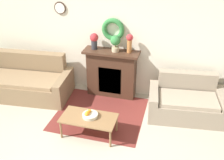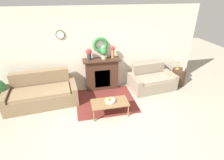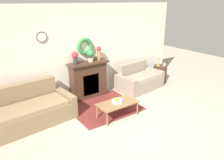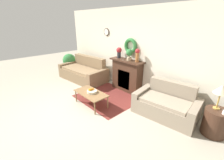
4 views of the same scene
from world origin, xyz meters
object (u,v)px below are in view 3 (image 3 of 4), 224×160
(couch_left, at_px, (28,111))
(coffee_table, at_px, (118,104))
(potted_plant_on_mantel, at_px, (90,55))
(vase_on_mantel_left, at_px, (75,57))
(vase_on_mantel_right, at_px, (99,52))
(fruit_bowl, at_px, (117,101))
(fireplace, at_px, (88,79))
(table_lamp, at_px, (159,54))
(side_table_by_loveseat, at_px, (160,73))
(loveseat_right, at_px, (139,80))
(mug, at_px, (164,65))

(couch_left, distance_m, coffee_table, 2.14)
(couch_left, distance_m, potted_plant_on_mantel, 2.29)
(vase_on_mantel_left, xyz_separation_m, vase_on_mantel_right, (0.78, 0.00, 0.03))
(vase_on_mantel_left, height_order, potted_plant_on_mantel, potted_plant_on_mantel)
(fruit_bowl, bearing_deg, fireplace, 89.37)
(couch_left, xyz_separation_m, table_lamp, (4.61, 0.24, 0.70))
(vase_on_mantel_right, bearing_deg, vase_on_mantel_left, 180.00)
(side_table_by_loveseat, height_order, vase_on_mantel_right, vase_on_mantel_right)
(fireplace, xyz_separation_m, vase_on_mantel_left, (-0.39, 0.01, 0.75))
(loveseat_right, bearing_deg, table_lamp, 0.12)
(fruit_bowl, bearing_deg, side_table_by_loveseat, 22.69)
(coffee_table, bearing_deg, loveseat_right, 33.14)
(mug, bearing_deg, vase_on_mantel_left, 173.10)
(table_lamp, distance_m, potted_plant_on_mantel, 2.63)
(potted_plant_on_mantel, bearing_deg, side_table_by_loveseat, -6.21)
(vase_on_mantel_right, bearing_deg, side_table_by_loveseat, -7.47)
(couch_left, bearing_deg, loveseat_right, -3.32)
(loveseat_right, relative_size, fruit_bowl, 5.68)
(table_lamp, xyz_separation_m, vase_on_mantel_left, (-3.09, 0.26, 0.29))
(table_lamp, height_order, potted_plant_on_mantel, potted_plant_on_mantel)
(fruit_bowl, bearing_deg, loveseat_right, 32.56)
(couch_left, xyz_separation_m, mug, (4.78, 0.11, 0.31))
(table_lamp, height_order, vase_on_mantel_left, vase_on_mantel_left)
(side_table_by_loveseat, xyz_separation_m, vase_on_mantel_right, (-2.37, 0.31, 1.04))
(fireplace, bearing_deg, mug, -7.72)
(table_lamp, relative_size, vase_on_mantel_right, 1.31)
(fireplace, distance_m, fruit_bowl, 1.47)
(coffee_table, distance_m, side_table_by_loveseat, 3.02)
(loveseat_right, bearing_deg, side_table_by_loveseat, -2.78)
(couch_left, relative_size, coffee_table, 2.11)
(mug, bearing_deg, table_lamp, 141.84)
(mug, xyz_separation_m, vase_on_mantel_left, (-3.25, 0.39, 0.67))
(couch_left, height_order, table_lamp, table_lamp)
(table_lamp, distance_m, vase_on_mantel_right, 2.34)
(fireplace, relative_size, table_lamp, 2.30)
(vase_on_mantel_right, bearing_deg, couch_left, -167.71)
(fruit_bowl, bearing_deg, couch_left, 153.05)
(fireplace, height_order, fruit_bowl, fireplace)
(mug, relative_size, vase_on_mantel_right, 0.20)
(fireplace, height_order, table_lamp, table_lamp)
(side_table_by_loveseat, relative_size, vase_on_mantel_right, 1.44)
(loveseat_right, xyz_separation_m, side_table_by_loveseat, (1.07, 0.07, 0.00))
(fruit_bowl, distance_m, vase_on_mantel_left, 1.75)
(couch_left, relative_size, vase_on_mantel_right, 5.25)
(vase_on_mantel_right, bearing_deg, fruit_bowl, -105.40)
(coffee_table, bearing_deg, vase_on_mantel_right, 74.66)
(fireplace, xyz_separation_m, loveseat_right, (1.68, -0.38, -0.26))
(potted_plant_on_mantel, bearing_deg, fruit_bowl, -94.15)
(coffee_table, height_order, side_table_by_loveseat, side_table_by_loveseat)
(fireplace, bearing_deg, table_lamp, -5.45)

